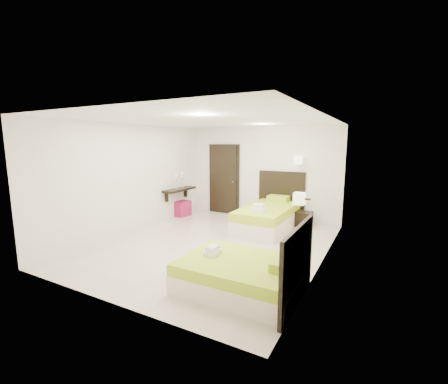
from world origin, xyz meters
The scene contains 7 objects.
floor centered at (0.00, 0.00, 0.00)m, with size 5.50×5.50×0.00m, color beige.
bed_single centered at (0.62, 1.73, 0.33)m, with size 1.32×2.20×1.82m.
bed_double centered at (1.45, -1.56, 0.26)m, with size 1.73×1.47×1.43m.
nightstand centered at (1.34, 2.33, 0.20)m, with size 0.44×0.39×0.39m, color black.
ottoman centered at (-2.15, 1.76, 0.23)m, with size 0.45×0.45×0.45m, color maroon.
door centered at (-1.20, 2.70, 1.05)m, with size 1.02×0.15×2.14m.
console_shelf centered at (-2.08, 1.60, 0.82)m, with size 0.35×1.20×0.78m.
Camera 1 is at (3.15, -5.34, 2.14)m, focal length 24.00 mm.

